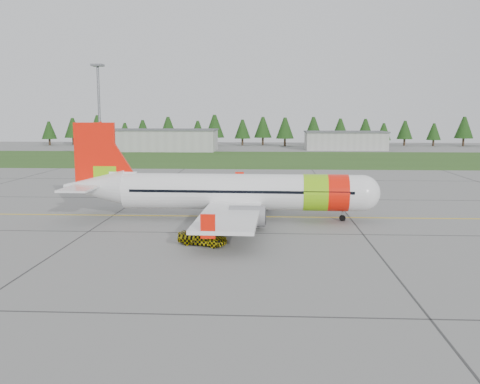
{
  "coord_description": "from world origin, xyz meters",
  "views": [
    {
      "loc": [
        1.4,
        -47.24,
        10.66
      ],
      "look_at": [
        -1.24,
        3.43,
        3.28
      ],
      "focal_mm": 40.0,
      "sensor_mm": 36.0,
      "label": 1
    }
  ],
  "objects": [
    {
      "name": "ground",
      "position": [
        0.0,
        0.0,
        0.0
      ],
      "size": [
        320.0,
        320.0,
        0.0
      ],
      "primitive_type": "plane",
      "color": "gray",
      "rests_on": "ground"
    },
    {
      "name": "aircraft",
      "position": [
        -2.03,
        6.45,
        2.84
      ],
      "size": [
        32.51,
        29.86,
        9.85
      ],
      "rotation": [
        0.0,
        0.0,
        -0.03
      ],
      "color": "white",
      "rests_on": "ground"
    },
    {
      "name": "follow_me_car",
      "position": [
        -3.92,
        -4.53,
        2.05
      ],
      "size": [
        1.85,
        2.01,
        4.09
      ],
      "primitive_type": "imported",
      "rotation": [
        0.0,
        0.0,
        1.24
      ],
      "color": "yellow",
      "rests_on": "ground"
    },
    {
      "name": "service_van",
      "position": [
        -29.8,
        51.71,
        2.29
      ],
      "size": [
        2.07,
        2.02,
        4.58
      ],
      "primitive_type": "imported",
      "rotation": [
        0.0,
        0.0,
        0.41
      ],
      "color": "silver",
      "rests_on": "ground"
    },
    {
      "name": "grass_strip",
      "position": [
        0.0,
        82.0,
        0.01
      ],
      "size": [
        320.0,
        50.0,
        0.03
      ],
      "primitive_type": "cube",
      "color": "#30561E",
      "rests_on": "ground"
    },
    {
      "name": "taxi_guideline",
      "position": [
        0.0,
        8.0,
        0.01
      ],
      "size": [
        120.0,
        0.25,
        0.02
      ],
      "primitive_type": "cube",
      "color": "gold",
      "rests_on": "ground"
    },
    {
      "name": "hangar_west",
      "position": [
        -30.0,
        110.0,
        3.0
      ],
      "size": [
        32.0,
        14.0,
        6.0
      ],
      "primitive_type": "cube",
      "color": "#A8A8A3",
      "rests_on": "ground"
    },
    {
      "name": "hangar_east",
      "position": [
        25.0,
        118.0,
        2.6
      ],
      "size": [
        24.0,
        12.0,
        5.2
      ],
      "primitive_type": "cube",
      "color": "#A8A8A3",
      "rests_on": "ground"
    },
    {
      "name": "floodlight_mast",
      "position": [
        -32.0,
        58.0,
        10.0
      ],
      "size": [
        0.5,
        0.5,
        20.0
      ],
      "primitive_type": "cylinder",
      "color": "slate",
      "rests_on": "ground"
    },
    {
      "name": "treeline",
      "position": [
        0.0,
        138.0,
        5.0
      ],
      "size": [
        160.0,
        8.0,
        10.0
      ],
      "primitive_type": null,
      "color": "#1C3F14",
      "rests_on": "ground"
    }
  ]
}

